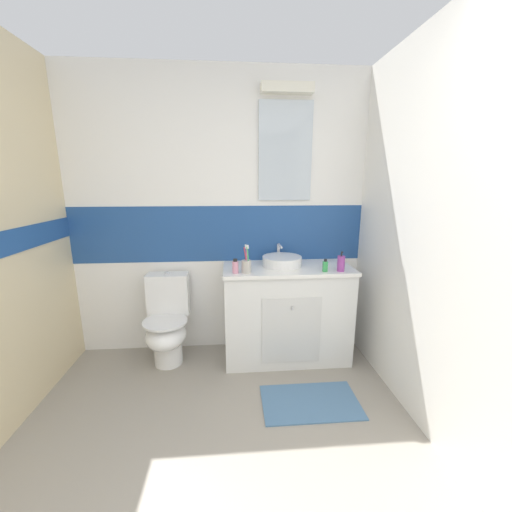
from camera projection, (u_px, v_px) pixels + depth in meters
name	position (u px, v px, depth m)	size (l,w,h in m)	color
ground_plane	(218.00, 446.00, 1.91)	(3.20, 3.48, 0.04)	gray
wall_back_tiled	(220.00, 216.00, 2.82)	(3.20, 0.20, 2.50)	white
wall_right_plain	(458.00, 239.00, 1.72)	(0.10, 3.48, 2.50)	white
vanity_cabinet	(286.00, 312.00, 2.78)	(1.10, 0.51, 0.85)	silver
sink_basin	(282.00, 260.00, 2.70)	(0.34, 0.38, 0.16)	white
toilet	(167.00, 323.00, 2.71)	(0.37, 0.50, 0.78)	white
toothbrush_cup	(246.00, 265.00, 2.48)	(0.08, 0.08, 0.23)	#B2ADA3
soap_dispenser	(341.00, 263.00, 2.52)	(0.06, 0.06, 0.17)	#993F99
perfume_flask_small	(325.00, 266.00, 2.51)	(0.04, 0.03, 0.10)	green
lotion_bottle_short	(235.00, 267.00, 2.47)	(0.05, 0.05, 0.12)	pink
bath_mat	(310.00, 402.00, 2.26)	(0.70, 0.42, 0.01)	#4C7299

